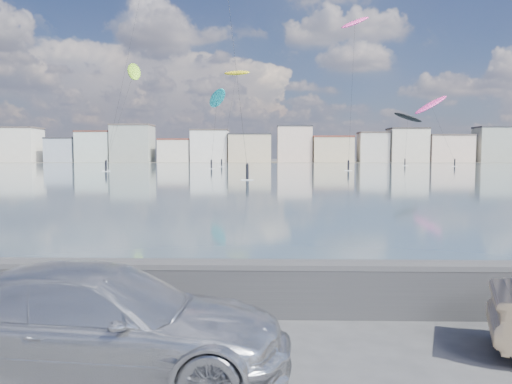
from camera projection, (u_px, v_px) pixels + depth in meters
ground at (171, 384)px, 6.47m from camera, size 700.00×700.00×0.00m
bay_water at (263, 170)px, 97.68m from camera, size 500.00×177.00×0.00m
far_shore_strip at (266, 162)px, 205.84m from camera, size 500.00×60.00×0.00m
seawall at (200, 285)px, 9.12m from camera, size 400.00×0.36×1.08m
far_buildings at (269, 147)px, 191.40m from camera, size 240.79×13.26×14.60m
car_silver at (101, 322)px, 6.65m from camera, size 5.16×2.25×1.48m
kitesurfer_5 at (408, 118)px, 140.32m from camera, size 7.87×10.45×15.49m
kitesurfer_6 at (134, 72)px, 104.74m from camera, size 5.86×16.56×23.27m
kitesurfer_8 at (217, 99)px, 115.18m from camera, size 6.46×18.46×18.55m
kitesurfer_9 at (355, 25)px, 102.09m from camera, size 7.43×15.90×32.18m
kitesurfer_11 at (237, 74)px, 131.73m from camera, size 8.98×18.00×26.01m
kitesurfer_14 at (431, 105)px, 134.04m from camera, size 10.72×13.18×19.56m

